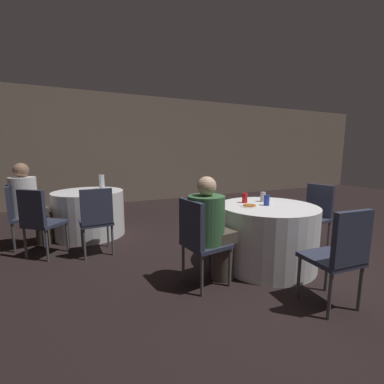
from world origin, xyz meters
TOP-DOWN VIEW (x-y plane):
  - ground_plane at (0.00, 0.00)m, footprint 16.00×16.00m
  - wall_back at (0.00, 4.77)m, footprint 16.00×0.06m
  - table_near at (0.07, 0.15)m, footprint 1.15×1.15m
  - table_far at (-1.78, 2.22)m, footprint 1.09×1.09m
  - chair_near_east at (1.05, 0.28)m, footprint 0.45×0.45m
  - chair_near_west at (-0.91, 0.02)m, footprint 0.45×0.45m
  - chair_near_south at (-0.02, -0.84)m, footprint 0.43×0.44m
  - chair_far_south at (-1.75, 1.27)m, footprint 0.41×0.42m
  - chair_far_southwest at (-2.41, 1.50)m, footprint 0.56×0.56m
  - chair_far_west at (-2.72, 2.03)m, footprint 0.47×0.47m
  - person_white_shirt at (-2.56, 2.06)m, footprint 0.50×0.38m
  - person_green_jacket at (-0.75, 0.04)m, footprint 0.52×0.39m
  - pizza_plate_near at (-0.16, 0.20)m, footprint 0.21×0.21m
  - soda_can_silver at (0.17, 0.36)m, footprint 0.07×0.07m
  - soda_can_red at (-0.08, 0.39)m, footprint 0.07×0.07m
  - soda_can_blue at (0.06, 0.16)m, footprint 0.07×0.07m
  - bottle_far at (-1.55, 2.36)m, footprint 0.09×0.09m

SIDE VIEW (x-z plane):
  - ground_plane at x=0.00m, z-range 0.00..0.00m
  - table_near at x=0.07m, z-range 0.00..0.72m
  - table_far at x=-1.78m, z-range 0.00..0.72m
  - chair_near_east at x=1.05m, z-range 0.09..0.98m
  - chair_near_west at x=-0.91m, z-range 0.09..0.98m
  - chair_near_south at x=-0.02m, z-range 0.09..0.98m
  - chair_far_south at x=-1.75m, z-range 0.09..0.98m
  - chair_far_southwest at x=-2.41m, z-range 0.09..0.98m
  - chair_far_west at x=-2.72m, z-range 0.09..0.98m
  - person_green_jacket at x=-0.75m, z-range 0.02..1.13m
  - person_white_shirt at x=-2.56m, z-range 0.01..1.20m
  - pizza_plate_near at x=-0.16m, z-range 0.72..0.74m
  - soda_can_silver at x=0.17m, z-range 0.72..0.84m
  - soda_can_red at x=-0.08m, z-range 0.72..0.84m
  - soda_can_blue at x=0.06m, z-range 0.72..0.84m
  - bottle_far at x=-1.55m, z-range 0.72..0.96m
  - wall_back at x=0.00m, z-range 0.00..2.80m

